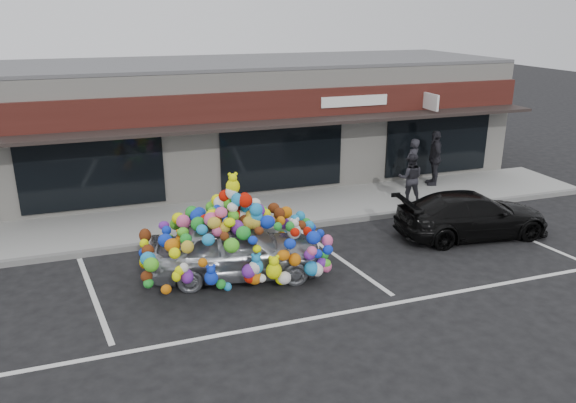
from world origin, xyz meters
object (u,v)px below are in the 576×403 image
object	(u,v)px
pedestrian_a	(412,163)
pedestrian_b	(410,178)
black_sedan	(472,215)
pedestrian_c	(435,158)
toy_car	(236,242)

from	to	relation	value
pedestrian_a	pedestrian_b	bearing A→B (deg)	30.33
black_sedan	pedestrian_c	distance (m)	4.48
toy_car	pedestrian_b	bearing A→B (deg)	-54.51
toy_car	pedestrian_c	distance (m)	9.43
black_sedan	pedestrian_b	distance (m)	2.78
toy_car	pedestrian_a	xyz separation A→B (m)	(7.34, 4.41, 0.16)
toy_car	pedestrian_a	bearing A→B (deg)	-48.69
black_sedan	pedestrian_c	size ratio (longest dim) A/B	2.22
pedestrian_a	pedestrian_c	distance (m)	0.95
pedestrian_a	pedestrian_c	bearing A→B (deg)	158.33
toy_car	pedestrian_c	size ratio (longest dim) A/B	2.36
toy_car	black_sedan	xyz separation A→B (m)	(6.82, 0.29, -0.23)
toy_car	black_sedan	size ratio (longest dim) A/B	1.06
black_sedan	pedestrian_b	world-z (taller)	pedestrian_b
pedestrian_a	toy_car	bearing A→B (deg)	3.92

